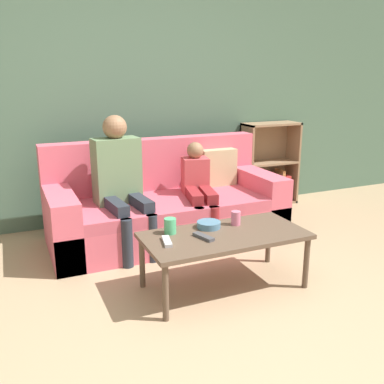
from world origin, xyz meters
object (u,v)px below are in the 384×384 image
object	(u,v)px
coffee_table	(225,239)
tv_remote_1	(167,241)
cup_far	(170,226)
person_child	(198,187)
tv_remote_0	(203,237)
snack_bowl	(209,225)
bookshelf	(267,174)
person_adult	(120,175)
couch	(166,207)
cup_near	(236,218)

from	to	relation	value
coffee_table	tv_remote_1	bearing A→B (deg)	179.81
cup_far	tv_remote_1	world-z (taller)	cup_far
coffee_table	person_child	bearing A→B (deg)	76.14
person_child	tv_remote_0	world-z (taller)	person_child
cup_far	tv_remote_1	distance (m)	0.18
coffee_table	tv_remote_1	size ratio (longest dim) A/B	6.40
tv_remote_0	cup_far	bearing A→B (deg)	117.28
coffee_table	cup_far	world-z (taller)	cup_far
snack_bowl	cup_far	bearing A→B (deg)	179.24
bookshelf	person_child	xyz separation A→B (m)	(-1.18, -0.68, 0.13)
bookshelf	person_adult	distance (m)	2.00
tv_remote_0	tv_remote_1	world-z (taller)	same
coffee_table	person_child	world-z (taller)	person_child
bookshelf	coffee_table	bearing A→B (deg)	-131.09
bookshelf	tv_remote_0	world-z (taller)	bookshelf
person_adult	tv_remote_1	world-z (taller)	person_adult
coffee_table	tv_remote_1	xyz separation A→B (m)	(-0.42, 0.00, 0.05)
person_adult	person_child	size ratio (longest dim) A/B	1.31
snack_bowl	bookshelf	bearing A→B (deg)	45.17
couch	tv_remote_1	size ratio (longest dim) A/B	11.81
couch	bookshelf	size ratio (longest dim) A/B	2.22
person_adult	person_child	bearing A→B (deg)	-10.37
tv_remote_1	cup_far	bearing A→B (deg)	74.21
couch	tv_remote_1	bearing A→B (deg)	-110.01
person_child	cup_near	xyz separation A→B (m)	(-0.08, -0.82, -0.03)
person_adult	couch	bearing A→B (deg)	5.69
couch	bookshelf	xyz separation A→B (m)	(1.44, 0.53, 0.07)
cup_near	snack_bowl	size ratio (longest dim) A/B	0.60
cup_near	tv_remote_1	world-z (taller)	cup_near
bookshelf	person_child	bearing A→B (deg)	-150.16
couch	snack_bowl	bearing A→B (deg)	-91.47
bookshelf	snack_bowl	distance (m)	2.08
bookshelf	cup_far	world-z (taller)	bookshelf
cup_far	snack_bowl	bearing A→B (deg)	-0.76
person_adult	tv_remote_0	size ratio (longest dim) A/B	6.44
cup_near	cup_far	xyz separation A→B (m)	(-0.50, 0.03, 0.00)
tv_remote_0	person_child	bearing A→B (deg)	50.43
bookshelf	cup_far	distance (m)	2.30
bookshelf	snack_bowl	world-z (taller)	bookshelf
bookshelf	cup_near	world-z (taller)	bookshelf
person_child	bookshelf	bearing A→B (deg)	42.10
cup_far	person_child	bearing A→B (deg)	54.04
person_adult	person_child	xyz separation A→B (m)	(0.70, -0.06, -0.16)
coffee_table	tv_remote_0	xyz separation A→B (m)	(-0.17, -0.02, 0.05)
coffee_table	cup_near	bearing A→B (deg)	38.87
person_adult	bookshelf	bearing A→B (deg)	12.80
coffee_table	cup_far	bearing A→B (deg)	155.68
cup_near	snack_bowl	bearing A→B (deg)	173.58
bookshelf	cup_near	size ratio (longest dim) A/B	9.24
person_child	snack_bowl	size ratio (longest dim) A/B	5.12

